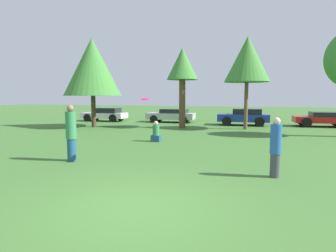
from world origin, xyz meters
The scene contains 12 objects.
ground_plane centered at (0.00, 0.00, 0.00)m, with size 120.00×120.00×0.00m, color #3D6B2D.
person_thrower centered at (-3.80, 3.21, 1.00)m, with size 0.36×0.36×1.97m.
person_catcher centered at (2.91, 3.13, 0.86)m, with size 0.31×0.31×1.69m.
frisbee centered at (-1.09, 3.42, 2.19)m, with size 0.28×0.27×0.08m.
bystander_sitting centered at (-2.37, 8.12, 0.42)m, with size 0.45×0.38×1.04m.
tree_0 centered at (-9.03, 13.14, 4.39)m, with size 4.17×4.17×6.49m.
tree_1 centered at (-2.57, 14.39, 4.39)m, with size 2.22×2.22×5.68m.
tree_2 centered at (1.83, 14.93, 4.75)m, with size 3.07×3.07×6.31m.
parked_car_white centered at (-10.73, 17.84, 0.66)m, with size 4.11×1.96×1.22m.
parked_car_silver centered at (-4.55, 18.54, 0.64)m, with size 4.23×2.13×1.18m.
parked_car_blue centered at (1.63, 17.69, 0.70)m, with size 3.96×2.05×1.31m.
parked_car_red centered at (7.34, 18.29, 0.62)m, with size 3.99×2.13×1.11m.
Camera 1 is at (2.27, -5.11, 2.27)m, focal length 29.94 mm.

